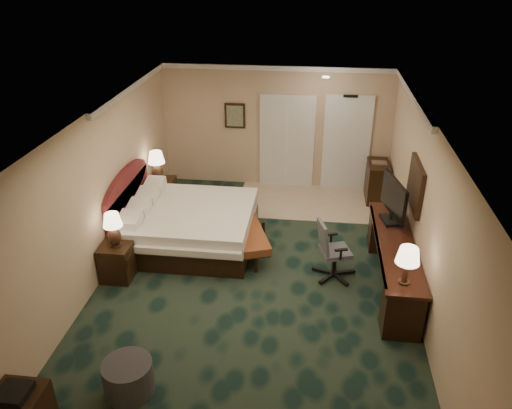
# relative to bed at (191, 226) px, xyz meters

# --- Properties ---
(floor) EXTENTS (5.00, 7.50, 0.00)m
(floor) POSITION_rel_bed_xyz_m (1.29, -0.97, -0.35)
(floor) COLOR black
(floor) RESTS_ON ground
(ceiling) EXTENTS (5.00, 7.50, 0.00)m
(ceiling) POSITION_rel_bed_xyz_m (1.29, -0.97, 2.35)
(ceiling) COLOR white
(ceiling) RESTS_ON wall_back
(wall_back) EXTENTS (5.00, 0.00, 2.70)m
(wall_back) POSITION_rel_bed_xyz_m (1.29, 2.78, 1.00)
(wall_back) COLOR tan
(wall_back) RESTS_ON ground
(wall_front) EXTENTS (5.00, 0.00, 2.70)m
(wall_front) POSITION_rel_bed_xyz_m (1.29, -4.72, 1.00)
(wall_front) COLOR tan
(wall_front) RESTS_ON ground
(wall_left) EXTENTS (0.00, 7.50, 2.70)m
(wall_left) POSITION_rel_bed_xyz_m (-1.21, -0.97, 1.00)
(wall_left) COLOR tan
(wall_left) RESTS_ON ground
(wall_right) EXTENTS (0.00, 7.50, 2.70)m
(wall_right) POSITION_rel_bed_xyz_m (3.79, -0.97, 1.00)
(wall_right) COLOR tan
(wall_right) RESTS_ON ground
(crown_molding) EXTENTS (5.00, 7.50, 0.10)m
(crown_molding) POSITION_rel_bed_xyz_m (1.29, -0.97, 2.30)
(crown_molding) COLOR silver
(crown_molding) RESTS_ON wall_back
(tile_patch) EXTENTS (3.20, 1.70, 0.01)m
(tile_patch) POSITION_rel_bed_xyz_m (2.19, 1.93, -0.35)
(tile_patch) COLOR #BEAF92
(tile_patch) RESTS_ON ground
(headboard) EXTENTS (0.12, 2.00, 1.40)m
(headboard) POSITION_rel_bed_xyz_m (-1.15, 0.03, 0.35)
(headboard) COLOR #50130D
(headboard) RESTS_ON ground
(entry_door) EXTENTS (1.02, 0.06, 2.18)m
(entry_door) POSITION_rel_bed_xyz_m (2.84, 2.75, 0.70)
(entry_door) COLOR silver
(entry_door) RESTS_ON ground
(closet_doors) EXTENTS (1.20, 0.06, 2.10)m
(closet_doors) POSITION_rel_bed_xyz_m (1.54, 2.74, 0.70)
(closet_doors) COLOR #B8B8B6
(closet_doors) RESTS_ON ground
(wall_art) EXTENTS (0.45, 0.06, 0.55)m
(wall_art) POSITION_rel_bed_xyz_m (0.39, 2.74, 1.25)
(wall_art) COLOR #4C6053
(wall_art) RESTS_ON wall_back
(wall_mirror) EXTENTS (0.05, 0.95, 0.75)m
(wall_mirror) POSITION_rel_bed_xyz_m (3.75, -0.37, 1.20)
(wall_mirror) COLOR white
(wall_mirror) RESTS_ON wall_right
(bed) EXTENTS (2.22, 2.05, 0.70)m
(bed) POSITION_rel_bed_xyz_m (0.00, 0.00, 0.00)
(bed) COLOR white
(bed) RESTS_ON ground
(nightstand_near) EXTENTS (0.49, 0.56, 0.61)m
(nightstand_near) POSITION_rel_bed_xyz_m (-0.94, -1.18, -0.05)
(nightstand_near) COLOR black
(nightstand_near) RESTS_ON ground
(nightstand_far) EXTENTS (0.51, 0.59, 0.64)m
(nightstand_far) POSITION_rel_bed_xyz_m (-0.93, 1.29, -0.03)
(nightstand_far) COLOR black
(nightstand_far) RESTS_ON ground
(lamp_near) EXTENTS (0.34, 0.34, 0.58)m
(lamp_near) POSITION_rel_bed_xyz_m (-0.93, -1.20, 0.55)
(lamp_near) COLOR black
(lamp_near) RESTS_ON nightstand_near
(lamp_far) EXTENTS (0.41, 0.41, 0.63)m
(lamp_far) POSITION_rel_bed_xyz_m (-0.97, 1.25, 0.60)
(lamp_far) COLOR black
(lamp_far) RESTS_ON nightstand_far
(bed_bench) EXTENTS (0.90, 1.44, 0.46)m
(bed_bench) POSITION_rel_bed_xyz_m (1.10, -0.21, -0.12)
(bed_bench) COLOR maroon
(bed_bench) RESTS_ON ground
(ottoman) EXTENTS (0.63, 0.63, 0.43)m
(ottoman) POSITION_rel_bed_xyz_m (0.05, -3.49, -0.13)
(ottoman) COLOR #2E2E30
(ottoman) RESTS_ON ground
(desk) EXTENTS (0.59, 2.74, 0.79)m
(desk) POSITION_rel_bed_xyz_m (3.48, -0.87, 0.04)
(desk) COLOR black
(desk) RESTS_ON ground
(tv) EXTENTS (0.29, 0.97, 0.76)m
(tv) POSITION_rel_bed_xyz_m (3.48, -0.19, 0.82)
(tv) COLOR black
(tv) RESTS_ON desk
(desk_lamp) EXTENTS (0.38, 0.38, 0.57)m
(desk_lamp) POSITION_rel_bed_xyz_m (3.45, -1.93, 0.72)
(desk_lamp) COLOR black
(desk_lamp) RESTS_ON desk
(desk_chair) EXTENTS (0.74, 0.72, 1.03)m
(desk_chair) POSITION_rel_bed_xyz_m (2.58, -0.74, 0.16)
(desk_chair) COLOR #42434E
(desk_chair) RESTS_ON ground
(minibar) EXTENTS (0.44, 0.79, 0.84)m
(minibar) POSITION_rel_bed_xyz_m (3.52, 2.23, 0.07)
(minibar) COLOR black
(minibar) RESTS_ON ground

